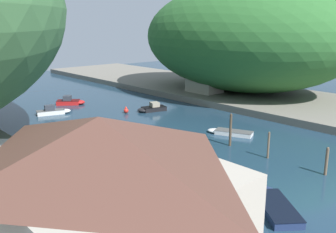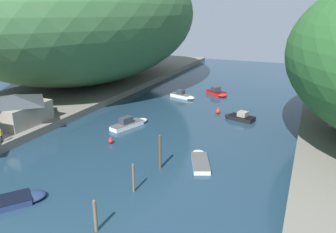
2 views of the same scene
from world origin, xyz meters
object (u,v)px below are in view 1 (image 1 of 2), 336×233
channel_buoy_far (126,110)px  person_by_boathouse (103,185)px  boat_cabin_cruiser (111,139)px  channel_buoy_near (152,151)px  waterfront_building (102,204)px  boat_moored_right (54,111)px  boat_near_quay (71,102)px  boathouse_shed (15,164)px  boat_red_skiff (228,132)px  person_on_quay (48,162)px  right_bank_cottage (204,79)px  boat_white_cruiser (151,108)px  boat_open_rowboat (273,203)px

channel_buoy_far → person_by_boathouse: 30.67m
boat_cabin_cruiser → channel_buoy_near: 6.37m
waterfront_building → boat_moored_right: (15.74, 38.69, -4.98)m
boat_near_quay → boat_moored_right: (-5.29, -4.64, -0.02)m
person_by_boathouse → boathouse_shed: bearing=14.5°
waterfront_building → boat_red_skiff: (27.07, 14.36, -5.16)m
boat_near_quay → person_by_boathouse: size_ratio=2.92×
channel_buoy_far → person_on_quay: person_on_quay is taller
waterfront_building → right_bank_cottage: 52.87m
channel_buoy_far → person_by_boathouse: bearing=-128.9°
right_bank_cottage → boat_white_cruiser: size_ratio=1.30×
person_on_quay → boat_red_skiff: bearing=-89.1°
channel_buoy_near → boat_red_skiff: bearing=-3.0°
boat_red_skiff → boat_cabin_cruiser: (-12.60, 6.93, 0.21)m
boat_cabin_cruiser → waterfront_building: bearing=-105.9°
boat_open_rowboat → boat_white_cruiser: boat_white_cruiser is taller
waterfront_building → boat_white_cruiser: waterfront_building is taller
boathouse_shed → channel_buoy_near: size_ratio=8.43×
boat_red_skiff → channel_buoy_near: bearing=153.8°
boat_open_rowboat → boat_near_quay: boat_near_quay is taller
boat_near_quay → person_on_quay: (-16.94, -28.23, 1.57)m
boat_open_rowboat → channel_buoy_near: size_ratio=7.00×
right_bank_cottage → boat_white_cruiser: bearing=-172.7°
right_bank_cottage → boat_open_rowboat: bearing=-130.3°
boat_near_quay → boat_cabin_cruiser: size_ratio=0.76×
boathouse_shed → boat_moored_right: size_ratio=1.49×
boat_open_rowboat → boat_red_skiff: bearing=86.8°
boat_moored_right → boat_white_cruiser: bearing=72.2°
boat_near_quay → person_by_boathouse: (-16.02, -35.22, 1.57)m
boat_open_rowboat → person_by_boathouse: size_ratio=3.81×
boat_white_cruiser → boat_moored_right: (-12.15, 8.34, 0.01)m
channel_buoy_far → person_by_boathouse: person_by_boathouse is taller
right_bank_cottage → boat_near_quay: (-20.91, 11.19, -3.04)m
waterfront_building → channel_buoy_far: bearing=52.8°
boat_moored_right → boat_cabin_cruiser: boat_cabin_cruiser is taller
waterfront_building → boat_open_rowboat: 15.66m
boat_cabin_cruiser → channel_buoy_far: (9.76, 10.67, -0.04)m
waterfront_building → person_on_quay: 16.00m
right_bank_cottage → boat_white_cruiser: 14.49m
boat_moored_right → channel_buoy_near: size_ratio=5.66×
boat_open_rowboat → channel_buoy_far: 33.15m
boat_open_rowboat → boathouse_shed: bearing=172.9°
channel_buoy_near → channel_buoy_far: (8.89, 16.97, 0.07)m
boat_open_rowboat → boat_red_skiff: 18.76m
boat_near_quay → right_bank_cottage: bearing=97.8°
right_bank_cottage → person_on_quay: right_bank_cottage is taller
boathouse_shed → boat_open_rowboat: size_ratio=1.20×
waterfront_building → person_by_boathouse: (5.00, 8.11, -3.39)m
boat_red_skiff → channel_buoy_near: channel_buoy_near is taller
waterfront_building → channel_buoy_far: (24.23, 31.96, -4.99)m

